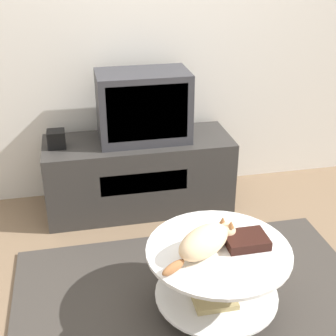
% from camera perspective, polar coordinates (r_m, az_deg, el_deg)
% --- Properties ---
extents(ground_plane, '(12.00, 12.00, 0.00)m').
position_cam_1_polar(ground_plane, '(2.67, 3.84, -17.36)').
color(ground_plane, '#7F664C').
extents(wall_back, '(8.00, 0.05, 2.60)m').
position_cam_1_polar(wall_back, '(3.49, -2.58, 17.32)').
color(wall_back, silver).
rests_on(wall_back, ground_plane).
extents(rug, '(2.01, 1.51, 0.02)m').
position_cam_1_polar(rug, '(2.66, 3.85, -17.20)').
color(rug, '#3D3833').
rests_on(rug, ground_plane).
extents(tv_stand, '(1.34, 0.51, 0.54)m').
position_cam_1_polar(tv_stand, '(3.46, -3.55, -0.72)').
color(tv_stand, '#33302D').
rests_on(tv_stand, ground_plane).
extents(tv, '(0.63, 0.37, 0.49)m').
position_cam_1_polar(tv, '(3.28, -3.02, 7.52)').
color(tv, '#333338').
rests_on(tv, tv_stand).
extents(speaker, '(0.12, 0.12, 0.12)m').
position_cam_1_polar(speaker, '(3.29, -13.46, 3.46)').
color(speaker, black).
rests_on(speaker, tv_stand).
extents(coffee_table, '(0.74, 0.74, 0.40)m').
position_cam_1_polar(coffee_table, '(2.51, 6.03, -12.53)').
color(coffee_table, '#B2B2B7').
rests_on(coffee_table, rug).
extents(dvd_box, '(0.22, 0.17, 0.05)m').
position_cam_1_polar(dvd_box, '(2.46, 9.49, -8.68)').
color(dvd_box, black).
rests_on(dvd_box, coffee_table).
extents(cat, '(0.45, 0.33, 0.15)m').
position_cam_1_polar(cat, '(2.34, 4.52, -8.89)').
color(cat, beige).
rests_on(cat, coffee_table).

